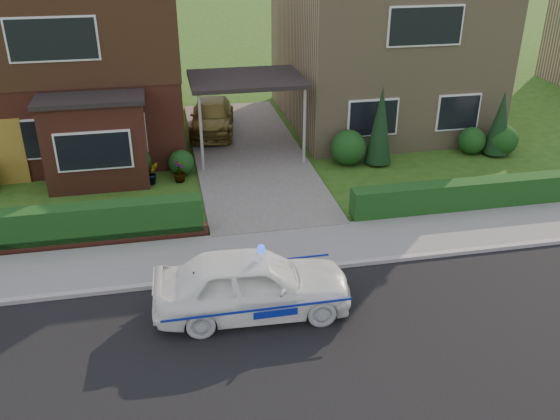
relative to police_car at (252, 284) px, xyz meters
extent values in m
plane|color=#244C14|center=(1.32, -1.72, -0.71)|extent=(120.00, 120.00, 0.00)
cube|color=black|center=(1.32, -1.72, -0.71)|extent=(60.00, 6.00, 0.02)
cube|color=#9E9993|center=(1.32, 1.33, -0.65)|extent=(60.00, 0.16, 0.12)
cube|color=slate|center=(1.32, 2.38, -0.66)|extent=(60.00, 2.00, 0.10)
cube|color=#666059|center=(1.32, 9.28, -0.65)|extent=(3.80, 12.00, 0.12)
cube|color=brown|center=(-4.48, 12.28, 2.19)|extent=(7.20, 8.00, 5.80)
cube|color=white|center=(-6.07, 8.26, 0.69)|extent=(1.80, 0.08, 1.30)
cube|color=white|center=(-2.90, 8.26, 0.69)|extent=(1.60, 0.08, 1.30)
cube|color=white|center=(-4.48, 8.26, 3.69)|extent=(2.60, 0.08, 1.30)
cube|color=black|center=(-4.48, 12.28, 3.64)|extent=(7.26, 8.06, 2.90)
cube|color=brown|center=(-3.62, 7.58, 0.64)|extent=(3.00, 1.40, 2.70)
cube|color=black|center=(-3.62, 7.58, 2.06)|extent=(3.20, 1.60, 0.14)
cube|color=#9B865F|center=(7.12, 12.28, 2.19)|extent=(7.20, 8.00, 5.80)
cube|color=white|center=(5.53, 8.26, 0.69)|extent=(1.80, 0.08, 1.30)
cube|color=white|center=(8.70, 8.26, 0.69)|extent=(1.60, 0.08, 1.30)
cube|color=white|center=(7.12, 8.26, 3.69)|extent=(2.60, 0.08, 1.30)
cube|color=black|center=(1.32, 9.28, 1.99)|extent=(3.80, 3.00, 0.14)
cylinder|color=gray|center=(-0.38, 7.88, 0.64)|extent=(0.10, 0.10, 2.70)
cylinder|color=gray|center=(3.02, 7.88, 0.64)|extent=(0.10, 0.10, 2.70)
cube|color=brown|center=(-4.48, 3.58, -0.53)|extent=(7.70, 0.25, 0.36)
cube|color=#103313|center=(-4.48, 3.73, -0.71)|extent=(7.50, 0.55, 0.90)
cube|color=#103313|center=(7.12, 3.63, -0.71)|extent=(7.50, 0.55, 0.80)
sphere|color=#103313|center=(-2.68, 7.58, -0.05)|extent=(1.32, 1.32, 1.32)
sphere|color=#103313|center=(-1.08, 7.88, -0.29)|extent=(0.84, 0.84, 0.84)
sphere|color=#103313|center=(4.52, 7.68, -0.11)|extent=(1.20, 1.20, 1.20)
sphere|color=#103313|center=(9.12, 7.78, -0.23)|extent=(0.96, 0.96, 0.96)
sphere|color=#103313|center=(10.12, 7.48, -0.17)|extent=(1.08, 1.08, 1.08)
cone|color=black|center=(5.52, 7.48, 0.59)|extent=(0.90, 0.90, 2.60)
cone|color=black|center=(9.92, 7.48, 0.39)|extent=(0.90, 0.90, 2.20)
imported|color=white|center=(0.00, 0.00, 0.00)|extent=(1.85, 4.22, 1.41)
sphere|color=#193FF2|center=(0.21, 0.00, 0.79)|extent=(0.17, 0.17, 0.17)
cube|color=navy|center=(0.00, -0.84, -0.06)|extent=(3.82, 0.01, 0.05)
cube|color=navy|center=(0.00, 0.84, -0.06)|extent=(3.82, 0.01, 0.05)
ellipsoid|color=black|center=(-1.16, -0.10, 0.28)|extent=(0.22, 0.17, 0.21)
sphere|color=white|center=(-1.15, -0.16, 0.27)|extent=(0.11, 0.11, 0.11)
sphere|color=black|center=(-1.14, -0.12, 0.42)|extent=(0.13, 0.13, 0.13)
cone|color=black|center=(-1.19, -0.11, 0.48)|extent=(0.04, 0.04, 0.05)
cone|color=black|center=(-1.10, -0.11, 0.48)|extent=(0.04, 0.04, 0.05)
imported|color=brown|center=(0.32, 11.71, -0.02)|extent=(2.13, 4.13, 1.14)
imported|color=gray|center=(-3.65, 4.28, -0.34)|extent=(0.45, 0.37, 0.73)
imported|color=gray|center=(-2.02, 7.28, -0.35)|extent=(0.48, 0.44, 0.72)
imported|color=gray|center=(-1.18, 7.28, -0.36)|extent=(0.40, 0.40, 0.70)
camera|label=1|loc=(-1.51, -10.32, 6.92)|focal=38.00mm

